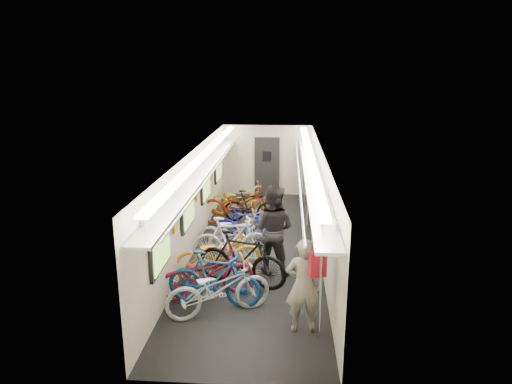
# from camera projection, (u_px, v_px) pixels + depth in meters

# --- Properties ---
(train_car_shell) EXTENTS (10.00, 10.00, 10.00)m
(train_car_shell) POSITION_uv_depth(u_px,v_px,m) (245.00, 175.00, 11.41)
(train_car_shell) COLOR black
(train_car_shell) RESTS_ON ground
(bicycle_0) EXTENTS (2.01, 1.40, 1.00)m
(bicycle_0) POSITION_uv_depth(u_px,v_px,m) (218.00, 288.00, 8.01)
(bicycle_0) COLOR #BABBC0
(bicycle_0) RESTS_ON ground
(bicycle_1) EXTENTS (1.83, 0.74, 1.07)m
(bicycle_1) POSITION_uv_depth(u_px,v_px,m) (214.00, 279.00, 8.31)
(bicycle_1) COLOR navy
(bicycle_1) RESTS_ON ground
(bicycle_2) EXTENTS (1.92, 1.26, 0.95)m
(bicycle_2) POSITION_uv_depth(u_px,v_px,m) (207.00, 273.00, 8.66)
(bicycle_2) COLOR maroon
(bicycle_2) RESTS_ON ground
(bicycle_3) EXTENTS (1.98, 1.08, 1.14)m
(bicycle_3) POSITION_uv_depth(u_px,v_px,m) (241.00, 259.00, 9.08)
(bicycle_3) COLOR black
(bicycle_3) RESTS_ON ground
(bicycle_4) EXTENTS (1.95, 1.25, 0.97)m
(bicycle_4) POSITION_uv_depth(u_px,v_px,m) (218.00, 254.00, 9.52)
(bicycle_4) COLOR orange
(bicycle_4) RESTS_ON ground
(bicycle_5) EXTENTS (1.84, 0.77, 1.07)m
(bicycle_5) POSITION_uv_depth(u_px,v_px,m) (231.00, 240.00, 10.20)
(bicycle_5) COLOR white
(bicycle_5) RESTS_ON ground
(bicycle_6) EXTENTS (1.85, 0.94, 0.93)m
(bicycle_6) POSITION_uv_depth(u_px,v_px,m) (234.00, 231.00, 10.98)
(bicycle_6) COLOR #A1A1A6
(bicycle_6) RESTS_ON ground
(bicycle_7) EXTENTS (1.69, 1.07, 0.99)m
(bicycle_7) POSITION_uv_depth(u_px,v_px,m) (244.00, 227.00, 11.14)
(bicycle_7) COLOR navy
(bicycle_7) RESTS_ON ground
(bicycle_8) EXTENTS (2.28, 1.18, 1.14)m
(bicycle_8) POSITION_uv_depth(u_px,v_px,m) (239.00, 204.00, 12.81)
(bicycle_8) COLOR maroon
(bicycle_8) RESTS_ON ground
(bicycle_9) EXTENTS (1.57, 0.51, 0.93)m
(bicycle_9) POSITION_uv_depth(u_px,v_px,m) (251.00, 206.00, 12.93)
(bicycle_9) COLOR black
(bicycle_9) RESTS_ON ground
(bicycle_10) EXTENTS (1.93, 1.30, 0.96)m
(bicycle_10) POSITION_uv_depth(u_px,v_px,m) (238.00, 202.00, 13.30)
(bicycle_10) COLOR gold
(bicycle_10) RESTS_ON ground
(passenger_near) EXTENTS (0.61, 0.41, 1.63)m
(passenger_near) POSITION_uv_depth(u_px,v_px,m) (303.00, 286.00, 7.43)
(passenger_near) COLOR gray
(passenger_near) RESTS_ON ground
(passenger_mid) EXTENTS (1.12, 0.99, 1.93)m
(passenger_mid) POSITION_uv_depth(u_px,v_px,m) (273.00, 229.00, 9.60)
(passenger_mid) COLOR black
(passenger_mid) RESTS_ON ground
(backpack) EXTENTS (0.29, 0.20, 0.38)m
(backpack) POSITION_uv_depth(u_px,v_px,m) (318.00, 265.00, 7.10)
(backpack) COLOR red
(backpack) RESTS_ON passenger_near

